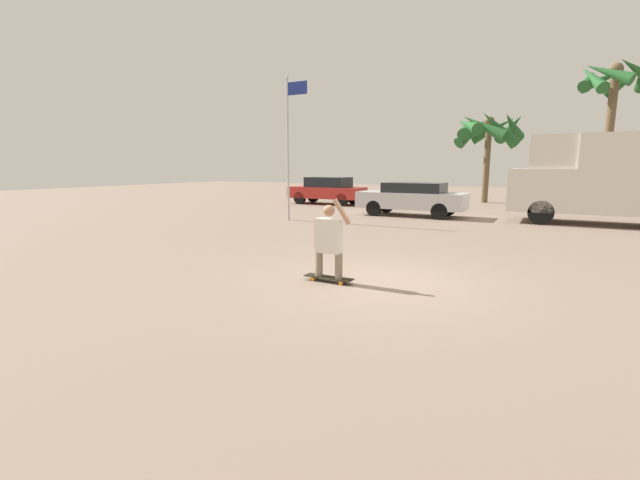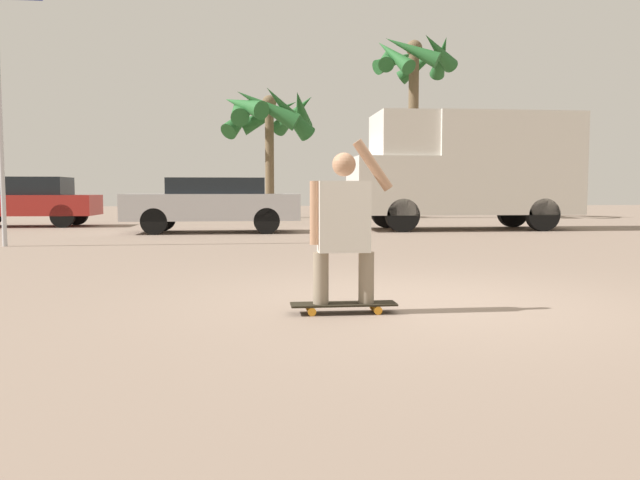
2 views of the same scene
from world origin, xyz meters
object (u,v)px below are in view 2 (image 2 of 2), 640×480
at_px(skateboard, 344,305).
at_px(parked_car_red, 26,200).
at_px(person_skateboarder, 344,221).
at_px(palm_tree_near_van, 413,68).
at_px(parked_car_silver, 214,203).
at_px(palm_tree_center_background, 268,113).
at_px(flagpole, 2,86).
at_px(camper_van, 467,167).

distance_m(skateboard, parked_car_red, 16.58).
relative_size(person_skateboarder, palm_tree_near_van, 0.20).
bearing_deg(palm_tree_near_van, parked_car_silver, -132.46).
height_order(skateboard, palm_tree_center_background, palm_tree_center_background).
height_order(parked_car_silver, palm_tree_near_van, palm_tree_near_van).
bearing_deg(person_skateboarder, flagpole, 127.16).
bearing_deg(palm_tree_center_background, flagpole, -113.44).
bearing_deg(parked_car_silver, person_skateboarder, -80.71).
xyz_separation_m(camper_van, flagpole, (-10.90, -4.36, 1.36)).
bearing_deg(skateboard, person_skateboarder, -180.00).
bearing_deg(flagpole, parked_car_silver, 45.04).
distance_m(person_skateboarder, palm_tree_center_background, 20.36).
relative_size(skateboard, person_skateboarder, 0.65).
bearing_deg(skateboard, parked_car_silver, 99.29).
xyz_separation_m(parked_car_red, palm_tree_center_background, (7.61, 5.45, 3.42)).
bearing_deg(parked_car_red, person_skateboarder, -62.03).
bearing_deg(person_skateboarder, parked_car_silver, 99.29).
xyz_separation_m(skateboard, palm_tree_center_background, (-0.16, 20.07, 4.15)).
xyz_separation_m(person_skateboarder, parked_car_silver, (-1.84, 11.24, -0.06)).
bearing_deg(person_skateboarder, camper_van, 65.96).
relative_size(skateboard, camper_van, 0.15).
distance_m(parked_car_silver, flagpole, 5.87).
distance_m(parked_car_red, palm_tree_center_background, 9.96).
distance_m(parked_car_silver, palm_tree_near_van, 12.24).
relative_size(camper_van, palm_tree_near_van, 0.86).
bearing_deg(parked_car_red, skateboard, -62.03).
relative_size(skateboard, parked_car_silver, 0.21).
distance_m(palm_tree_near_van, palm_tree_center_background, 6.09).
xyz_separation_m(skateboard, parked_car_red, (-7.77, 14.63, 0.73)).
distance_m(person_skateboarder, flagpole, 9.61).
bearing_deg(person_skateboarder, palm_tree_near_van, 73.83).
bearing_deg(skateboard, parked_car_red, 117.97).
distance_m(skateboard, parked_car_silver, 11.41).
xyz_separation_m(parked_car_red, palm_tree_near_van, (13.39, 4.77, 5.22)).
distance_m(parked_car_red, palm_tree_near_van, 15.14).
relative_size(palm_tree_near_van, flagpole, 1.32).
bearing_deg(parked_car_silver, parked_car_red, 150.27).
relative_size(skateboard, parked_car_red, 0.22).
height_order(parked_car_silver, parked_car_red, parked_car_red).
distance_m(person_skateboarder, palm_tree_near_van, 20.85).
relative_size(camper_van, flagpole, 1.14).
distance_m(person_skateboarder, camper_van, 12.95).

